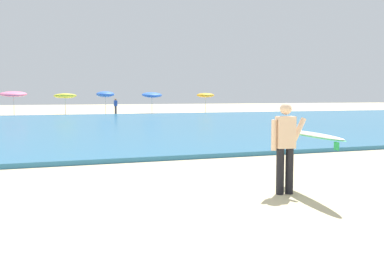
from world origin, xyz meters
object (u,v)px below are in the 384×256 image
(beach_umbrella_2, at_px, (65,96))
(beach_umbrella_5, at_px, (205,95))
(surfer_with_board, at_px, (297,140))
(beach_umbrella_1, at_px, (14,94))
(beach_umbrella_4, at_px, (152,95))
(beachgoer_near_row_left, at_px, (116,106))
(beach_umbrella_3, at_px, (105,94))

(beach_umbrella_2, relative_size, beach_umbrella_5, 1.00)
(beach_umbrella_5, bearing_deg, surfer_with_board, -108.07)
(beach_umbrella_2, bearing_deg, beach_umbrella_1, 172.96)
(beach_umbrella_1, distance_m, beach_umbrella_2, 4.47)
(beach_umbrella_4, height_order, beachgoer_near_row_left, beach_umbrella_4)
(beach_umbrella_1, xyz_separation_m, beach_umbrella_4, (12.61, -0.68, -0.09))
(beach_umbrella_2, relative_size, beach_umbrella_4, 0.94)
(beach_umbrella_3, height_order, beachgoer_near_row_left, beach_umbrella_3)
(beach_umbrella_3, distance_m, beach_umbrella_4, 4.52)
(beachgoer_near_row_left, bearing_deg, beach_umbrella_5, 4.69)
(beach_umbrella_1, relative_size, beach_umbrella_3, 1.00)
(beach_umbrella_2, bearing_deg, beach_umbrella_5, 2.92)
(beach_umbrella_2, height_order, beach_umbrella_4, beach_umbrella_4)
(beach_umbrella_2, xyz_separation_m, beach_umbrella_5, (14.15, 0.72, 0.06))
(beach_umbrella_3, height_order, beach_umbrella_4, beach_umbrella_3)
(beach_umbrella_1, bearing_deg, beach_umbrella_2, -7.04)
(surfer_with_board, xyz_separation_m, beach_umbrella_1, (-7.39, 34.14, 0.96))
(beach_umbrella_1, relative_size, beachgoer_near_row_left, 1.47)
(beach_umbrella_1, distance_m, beach_umbrella_3, 8.24)
(surfer_with_board, bearing_deg, beach_umbrella_4, 81.13)
(beach_umbrella_3, relative_size, beach_umbrella_4, 1.03)
(surfer_with_board, distance_m, beach_umbrella_4, 33.88)
(beach_umbrella_3, bearing_deg, beachgoer_near_row_left, -51.69)
(beach_umbrella_3, height_order, beach_umbrella_5, beach_umbrella_3)
(surfer_with_board, height_order, beach_umbrella_4, beach_umbrella_4)
(beach_umbrella_1, bearing_deg, beach_umbrella_5, 0.54)
(beach_umbrella_4, height_order, beach_umbrella_5, beach_umbrella_4)
(surfer_with_board, xyz_separation_m, beach_umbrella_4, (5.22, 33.46, 0.87))
(surfer_with_board, distance_m, beach_umbrella_5, 36.11)
(beach_umbrella_4, bearing_deg, surfer_with_board, -98.87)
(surfer_with_board, relative_size, beach_umbrella_5, 1.15)
(beach_umbrella_2, bearing_deg, beach_umbrella_4, -0.94)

